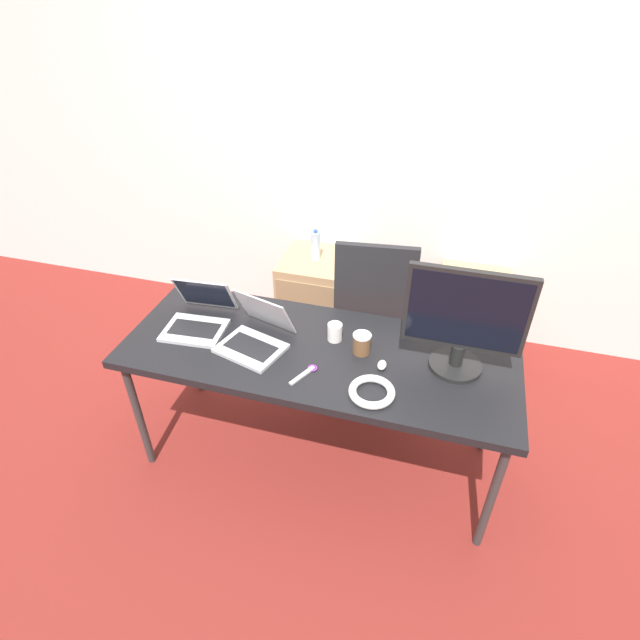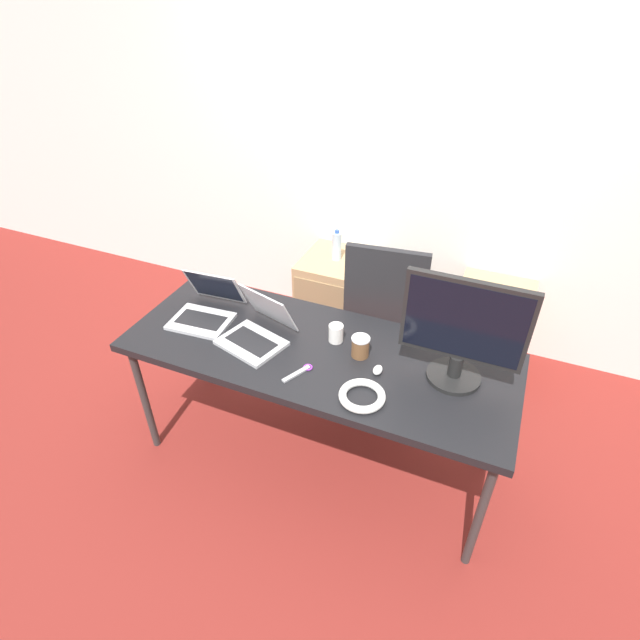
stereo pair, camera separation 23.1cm
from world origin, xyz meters
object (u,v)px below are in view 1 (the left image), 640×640
Objects in this scene: cabinet_right at (468,318)px; coffee_cup_brown at (362,343)px; mouse at (382,365)px; water_bottle at (316,246)px; cable_coil at (372,392)px; coffee_cup_white at (335,332)px; monitor at (464,321)px; office_chair at (373,328)px; laptop_left at (198,318)px; cabinet_left at (316,295)px; laptop_right at (256,335)px.

coffee_cup_brown reaches higher than cabinet_right.
mouse is (-0.41, -1.18, 0.48)m from cabinet_right.
water_bottle is 1.08× the size of cable_coil.
water_bottle reaches higher than mouse.
coffee_cup_white reaches higher than water_bottle.
cabinet_right is at bearing 64.50° from coffee_cup_brown.
coffee_cup_brown is (-0.43, -0.02, -0.21)m from monitor.
office_chair reaches higher than coffee_cup_brown.
laptop_left is (-0.28, -1.12, 0.11)m from water_bottle.
laptop_right reaches higher than cabinet_left.
coffee_cup_white is at bearing 157.68° from coffee_cup_brown.
water_bottle is 1.23m from coffee_cup_brown.
monitor reaches higher than laptop_right.
laptop_right is at bearing -159.17° from coffee_cup_white.
cable_coil is (0.25, -0.33, -0.03)m from coffee_cup_white.
mouse is at bearing -162.68° from monitor.
laptop_left reaches higher than cabinet_right.
cabinet_right is 1.34m from mouse.
water_bottle is (-0.49, 0.43, 0.29)m from office_chair.
laptop_right is at bearing -87.64° from water_bottle.
coffee_cup_brown is (-0.11, 0.08, 0.04)m from mouse.
cabinet_left is 6.54× the size of coffee_cup_white.
mouse is (0.66, -1.18, 0.48)m from cabinet_left.
coffee_cup_brown is at bearing -115.50° from cabinet_right.
laptop_left reaches higher than cable_coil.
coffee_cup_brown is at bearing -22.32° from coffee_cup_white.
coffee_cup_brown reaches higher than coffee_cup_white.
office_chair is 16.97× the size of mouse.
water_bottle is (-1.07, 0.00, 0.39)m from cabinet_right.
laptop_left reaches higher than coffee_cup_white.
cabinet_left is (-0.49, 0.42, -0.10)m from office_chair.
water_bottle is 2.40× the size of coffee_cup_white.
laptop_right is at bearing -120.78° from office_chair.
coffee_cup_white is at bearing 20.83° from laptop_right.
cabinet_right is at bearing 0.00° from cabinet_left.
coffee_cup_brown is at bearing 143.52° from mouse.
cable_coil is at bearing -80.50° from office_chair.
laptop_right is at bearing -9.80° from laptop_left.
cabinet_left is at bearing 132.21° from monitor.
monitor is (0.49, -0.66, 0.61)m from office_chair.
cabinet_left is 2.72× the size of water_bottle.
monitor reaches higher than mouse.
monitor reaches higher than laptop_left.
cabinet_right is 6.54× the size of coffee_cup_white.
water_bottle is at bearing 179.88° from cabinet_right.
monitor is 5.75× the size of coffee_cup_white.
coffee_cup_white is at bearing 127.29° from cable_coil.
coffee_cup_white is (0.69, 0.08, -0.00)m from laptop_left.
cabinet_right is 1.64m from laptop_right.
water_bottle is at bearing 92.36° from laptop_right.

